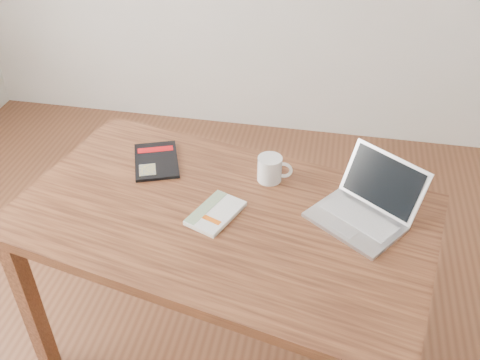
% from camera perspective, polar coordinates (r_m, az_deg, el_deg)
% --- Properties ---
extents(room, '(4.04, 4.04, 2.70)m').
position_cam_1_polar(room, '(1.31, -8.78, 11.80)').
color(room, brown).
rests_on(room, ground).
extents(desk, '(1.51, 1.05, 0.75)m').
position_cam_1_polar(desk, '(1.84, -1.90, -5.66)').
color(desk, brown).
rests_on(desk, ground).
extents(white_guidebook, '(0.19, 0.23, 0.02)m').
position_cam_1_polar(white_guidebook, '(1.76, -2.62, -3.55)').
color(white_guidebook, silver).
rests_on(white_guidebook, desk).
extents(black_guidebook, '(0.23, 0.28, 0.01)m').
position_cam_1_polar(black_guidebook, '(2.03, -8.92, 2.06)').
color(black_guidebook, black).
rests_on(black_guidebook, desk).
extents(laptop, '(0.39, 0.39, 0.19)m').
position_cam_1_polar(laptop, '(1.78, 13.22, -2.81)').
color(laptop, silver).
rests_on(laptop, desk).
extents(coffee_mug, '(0.13, 0.09, 0.09)m').
position_cam_1_polar(coffee_mug, '(1.89, 3.28, 1.24)').
color(coffee_mug, white).
rests_on(coffee_mug, desk).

